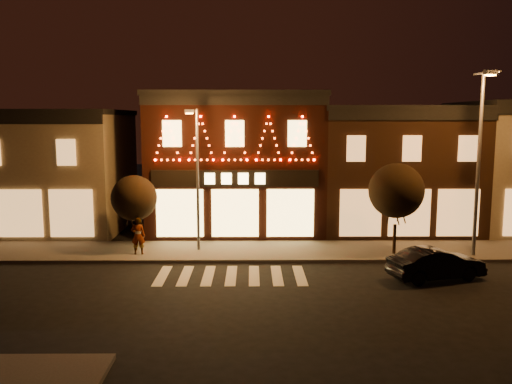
{
  "coord_description": "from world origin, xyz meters",
  "views": [
    {
      "loc": [
        0.89,
        -18.4,
        6.84
      ],
      "look_at": [
        1.08,
        4.0,
        3.69
      ],
      "focal_mm": 37.2,
      "sensor_mm": 36.0,
      "label": 1
    }
  ],
  "objects": [
    {
      "name": "sidewalk_far",
      "position": [
        2.0,
        8.0,
        0.07
      ],
      "size": [
        44.0,
        4.0,
        0.15
      ],
      "primitive_type": "cube",
      "color": "#47423D",
      "rests_on": "ground"
    },
    {
      "name": "building_right_a",
      "position": [
        9.5,
        13.99,
        3.76
      ],
      "size": [
        9.2,
        8.28,
        7.5
      ],
      "color": "#372013",
      "rests_on": "ground"
    },
    {
      "name": "building_left",
      "position": [
        -13.0,
        13.99,
        3.66
      ],
      "size": [
        12.2,
        8.28,
        7.3
      ],
      "color": "#7C6F58",
      "rests_on": "ground"
    },
    {
      "name": "pedestrian",
      "position": [
        -4.7,
        7.17,
        1.08
      ],
      "size": [
        0.71,
        0.5,
        1.85
      ],
      "primitive_type": "imported",
      "rotation": [
        0.0,
        0.0,
        3.22
      ],
      "color": "gray",
      "rests_on": "sidewalk_far"
    },
    {
      "name": "streetlamp_right",
      "position": [
        11.73,
        6.6,
        5.33
      ],
      "size": [
        0.84,
        2.01,
        8.82
      ],
      "rotation": [
        0.0,
        0.0,
        0.25
      ],
      "color": "#59595E",
      "rests_on": "sidewalk_far"
    },
    {
      "name": "ground",
      "position": [
        0.0,
        0.0,
        0.0
      ],
      "size": [
        120.0,
        120.0,
        0.0
      ],
      "primitive_type": "plane",
      "color": "black",
      "rests_on": "ground"
    },
    {
      "name": "tree_left",
      "position": [
        -5.01,
        7.94,
        2.83
      ],
      "size": [
        2.29,
        2.29,
        3.84
      ],
      "rotation": [
        0.0,
        0.0,
        -0.09
      ],
      "color": "black",
      "rests_on": "sidewalk_far"
    },
    {
      "name": "building_pulp",
      "position": [
        0.0,
        13.98,
        4.16
      ],
      "size": [
        10.2,
        8.34,
        8.3
      ],
      "color": "black",
      "rests_on": "ground"
    },
    {
      "name": "dark_sedan",
      "position": [
        8.76,
        3.43,
        0.67
      ],
      "size": [
        4.32,
        2.45,
        1.35
      ],
      "primitive_type": "imported",
      "rotation": [
        0.0,
        0.0,
        1.84
      ],
      "color": "black",
      "rests_on": "ground"
    },
    {
      "name": "tree_right",
      "position": [
        7.97,
        7.17,
        3.3
      ],
      "size": [
        2.69,
        2.69,
        4.5
      ],
      "rotation": [
        0.0,
        0.0,
        0.05
      ],
      "color": "black",
      "rests_on": "sidewalk_far"
    },
    {
      "name": "streetlamp_mid",
      "position": [
        -1.84,
        7.84,
        4.33
      ],
      "size": [
        0.5,
        1.64,
        7.12
      ],
      "rotation": [
        0.0,
        0.0,
        0.13
      ],
      "color": "#59595E",
      "rests_on": "sidewalk_far"
    }
  ]
}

